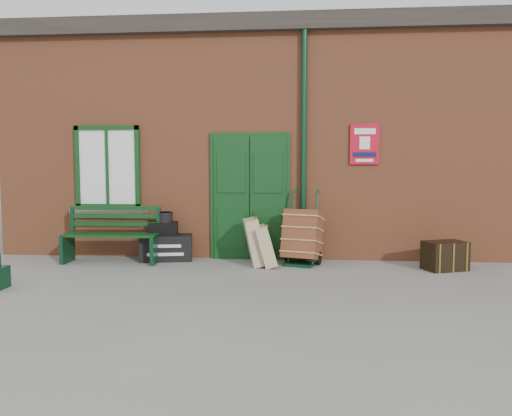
# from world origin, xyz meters

# --- Properties ---
(ground) EXTENTS (80.00, 80.00, 0.00)m
(ground) POSITION_xyz_m (0.00, 0.00, 0.00)
(ground) COLOR gray
(ground) RESTS_ON ground
(station_building) EXTENTS (10.30, 4.30, 4.36)m
(station_building) POSITION_xyz_m (-0.00, 3.49, 2.16)
(station_building) COLOR #A85A36
(station_building) RESTS_ON ground
(bench) EXTENTS (1.63, 0.53, 1.01)m
(bench) POSITION_xyz_m (-2.66, 0.99, 0.51)
(bench) COLOR #0F3815
(bench) RESTS_ON ground
(houdini_trunk) EXTENTS (0.98, 0.65, 0.45)m
(houdini_trunk) POSITION_xyz_m (-1.77, 1.25, 0.23)
(houdini_trunk) COLOR black
(houdini_trunk) RESTS_ON ground
(strongbox) EXTENTS (0.55, 0.45, 0.23)m
(strongbox) POSITION_xyz_m (-1.82, 1.25, 0.56)
(strongbox) COLOR black
(strongbox) RESTS_ON houdini_trunk
(hatbox) EXTENTS (0.32, 0.32, 0.18)m
(hatbox) POSITION_xyz_m (-1.79, 1.25, 0.77)
(hatbox) COLOR black
(hatbox) RESTS_ON strongbox
(suitcase_back) EXTENTS (0.47, 0.61, 0.80)m
(suitcase_back) POSITION_xyz_m (-0.16, 0.91, 0.40)
(suitcase_back) COLOR tan
(suitcase_back) RESTS_ON ground
(suitcase_front) EXTENTS (0.46, 0.56, 0.69)m
(suitcase_front) POSITION_xyz_m (0.02, 0.81, 0.35)
(suitcase_front) COLOR tan
(suitcase_front) RESTS_ON ground
(porter_trolley) EXTENTS (0.76, 0.79, 1.24)m
(porter_trolley) POSITION_xyz_m (0.64, 1.09, 0.48)
(porter_trolley) COLOR #0C311B
(porter_trolley) RESTS_ON ground
(dark_trunk) EXTENTS (0.75, 0.62, 0.46)m
(dark_trunk) POSITION_xyz_m (2.93, 0.81, 0.23)
(dark_trunk) COLOR black
(dark_trunk) RESTS_ON ground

